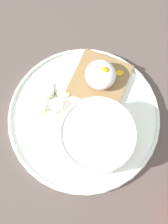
{
  "coord_description": "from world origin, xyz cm",
  "views": [
    {
      "loc": [
        14.56,
        -0.64,
        48.44
      ],
      "look_at": [
        0.0,
        0.0,
        5.0
      ],
      "focal_mm": 40.0,
      "sensor_mm": 36.0,
      "label": 1
    }
  ],
  "objects_px": {
    "poached_egg": "(101,74)",
    "oatmeal_bowl": "(97,137)",
    "banana_slice_right": "(50,119)",
    "banana_slice_left": "(57,105)",
    "banana_slice_inner": "(63,90)",
    "banana_slice_front": "(47,91)",
    "toast_slice": "(100,79)",
    "banana_slice_back": "(39,108)"
  },
  "relations": [
    {
      "from": "banana_slice_left",
      "to": "banana_slice_back",
      "type": "distance_m",
      "value": 0.03
    },
    {
      "from": "toast_slice",
      "to": "banana_slice_left",
      "type": "bearing_deg",
      "value": -59.44
    },
    {
      "from": "oatmeal_bowl",
      "to": "banana_slice_right",
      "type": "xyz_separation_m",
      "value": [
        -0.04,
        -0.08,
        -0.02
      ]
    },
    {
      "from": "toast_slice",
      "to": "banana_slice_back",
      "type": "xyz_separation_m",
      "value": [
        0.06,
        -0.12,
        0.0
      ]
    },
    {
      "from": "oatmeal_bowl",
      "to": "banana_slice_left",
      "type": "relative_size",
      "value": 4.37
    },
    {
      "from": "banana_slice_back",
      "to": "banana_slice_inner",
      "type": "height_order",
      "value": "banana_slice_back"
    },
    {
      "from": "banana_slice_left",
      "to": "banana_slice_back",
      "type": "height_order",
      "value": "same"
    },
    {
      "from": "poached_egg",
      "to": "banana_slice_right",
      "type": "height_order",
      "value": "poached_egg"
    },
    {
      "from": "oatmeal_bowl",
      "to": "banana_slice_front",
      "type": "xyz_separation_m",
      "value": [
        -0.1,
        -0.09,
        -0.02
      ]
    },
    {
      "from": "toast_slice",
      "to": "banana_slice_front",
      "type": "xyz_separation_m",
      "value": [
        0.02,
        -0.11,
        0.0
      ]
    },
    {
      "from": "banana_slice_inner",
      "to": "banana_slice_right",
      "type": "bearing_deg",
      "value": -22.63
    },
    {
      "from": "oatmeal_bowl",
      "to": "poached_egg",
      "type": "bearing_deg",
      "value": 172.95
    },
    {
      "from": "poached_egg",
      "to": "banana_slice_front",
      "type": "bearing_deg",
      "value": -78.64
    },
    {
      "from": "banana_slice_left",
      "to": "banana_slice_right",
      "type": "distance_m",
      "value": 0.03
    },
    {
      "from": "poached_egg",
      "to": "banana_slice_back",
      "type": "relative_size",
      "value": 2.39
    },
    {
      "from": "banana_slice_front",
      "to": "banana_slice_right",
      "type": "height_order",
      "value": "banana_slice_front"
    },
    {
      "from": "banana_slice_front",
      "to": "banana_slice_inner",
      "type": "distance_m",
      "value": 0.03
    },
    {
      "from": "banana_slice_left",
      "to": "poached_egg",
      "type": "bearing_deg",
      "value": 120.44
    },
    {
      "from": "toast_slice",
      "to": "banana_slice_inner",
      "type": "height_order",
      "value": "banana_slice_inner"
    },
    {
      "from": "banana_slice_front",
      "to": "banana_slice_back",
      "type": "distance_m",
      "value": 0.04
    },
    {
      "from": "poached_egg",
      "to": "banana_slice_back",
      "type": "distance_m",
      "value": 0.13
    },
    {
      "from": "banana_slice_right",
      "to": "poached_egg",
      "type": "bearing_deg",
      "value": 128.42
    },
    {
      "from": "banana_slice_left",
      "to": "banana_slice_back",
      "type": "bearing_deg",
      "value": -82.22
    },
    {
      "from": "poached_egg",
      "to": "oatmeal_bowl",
      "type": "bearing_deg",
      "value": -7.05
    },
    {
      "from": "banana_slice_front",
      "to": "banana_slice_inner",
      "type": "relative_size",
      "value": 0.83
    },
    {
      "from": "banana_slice_front",
      "to": "banana_slice_left",
      "type": "bearing_deg",
      "value": 32.17
    },
    {
      "from": "banana_slice_right",
      "to": "banana_slice_inner",
      "type": "xyz_separation_m",
      "value": [
        -0.06,
        0.02,
        -0.0
      ]
    },
    {
      "from": "banana_slice_back",
      "to": "banana_slice_front",
      "type": "bearing_deg",
      "value": 156.62
    },
    {
      "from": "toast_slice",
      "to": "banana_slice_right",
      "type": "xyz_separation_m",
      "value": [
        0.08,
        -0.1,
        0.0
      ]
    },
    {
      "from": "banana_slice_right",
      "to": "banana_slice_left",
      "type": "bearing_deg",
      "value": 156.43
    },
    {
      "from": "toast_slice",
      "to": "banana_slice_front",
      "type": "relative_size",
      "value": 3.87
    },
    {
      "from": "poached_egg",
      "to": "banana_slice_back",
      "type": "bearing_deg",
      "value": -65.22
    },
    {
      "from": "oatmeal_bowl",
      "to": "poached_egg",
      "type": "distance_m",
      "value": 0.12
    },
    {
      "from": "banana_slice_front",
      "to": "banana_slice_back",
      "type": "height_order",
      "value": "banana_slice_front"
    },
    {
      "from": "poached_egg",
      "to": "banana_slice_front",
      "type": "distance_m",
      "value": 0.11
    },
    {
      "from": "oatmeal_bowl",
      "to": "banana_slice_inner",
      "type": "distance_m",
      "value": 0.12
    },
    {
      "from": "banana_slice_left",
      "to": "banana_slice_inner",
      "type": "xyz_separation_m",
      "value": [
        -0.03,
        0.01,
        -0.0
      ]
    },
    {
      "from": "toast_slice",
      "to": "oatmeal_bowl",
      "type": "bearing_deg",
      "value": -6.72
    },
    {
      "from": "toast_slice",
      "to": "banana_slice_inner",
      "type": "distance_m",
      "value": 0.08
    },
    {
      "from": "banana_slice_back",
      "to": "banana_slice_right",
      "type": "bearing_deg",
      "value": 43.77
    },
    {
      "from": "poached_egg",
      "to": "banana_slice_left",
      "type": "distance_m",
      "value": 0.1
    },
    {
      "from": "oatmeal_bowl",
      "to": "banana_slice_right",
      "type": "relative_size",
      "value": 3.67
    }
  ]
}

